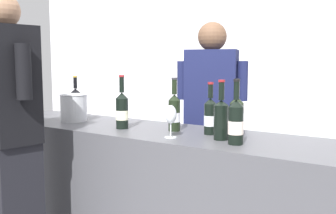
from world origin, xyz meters
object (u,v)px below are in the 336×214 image
Objects in this scene: wine_bottle_1 at (236,122)px; wine_bottle_3 at (236,115)px; wine_bottle_4 at (221,118)px; person_guest at (9,153)px; ice_bucket at (74,107)px; wine_bottle_0 at (210,116)px; wine_bottle_2 at (76,103)px; wine_bottle_5 at (122,110)px; wine_glass at (171,116)px; person_server at (211,135)px; wine_bottle_6 at (174,112)px.

wine_bottle_1 is 0.28m from wine_bottle_3.
wine_bottle_4 is 0.18× the size of person_guest.
wine_bottle_4 is at bearing -1.52° from ice_bucket.
wine_bottle_0 is 0.17m from wine_bottle_4.
wine_bottle_2 is at bearing -179.81° from wine_bottle_3.
wine_bottle_4 is at bearing -42.08° from wine_bottle_0.
wine_bottle_1 is 0.13m from wine_bottle_4.
ice_bucket is (0.15, -0.16, -0.01)m from wine_bottle_2.
wine_bottle_5 is (-0.56, -0.13, 0.01)m from wine_bottle_0.
wine_glass is 0.92× the size of ice_bucket.
person_guest is (-0.65, -1.30, 0.03)m from person_server.
wine_bottle_4 is 1.24m from person_guest.
wine_bottle_2 is (-1.21, 0.08, 0.00)m from wine_bottle_0.
person_server reaches higher than wine_bottle_6.
wine_glass is at bearing 29.94° from person_guest.
person_guest is at bearing -125.12° from wine_bottle_5.
ice_bucket is (-1.19, -0.16, -0.01)m from wine_bottle_3.
person_guest reaches higher than wine_bottle_4.
wine_bottle_2 is 1.62× the size of ice_bucket.
wine_bottle_2 is at bearing 164.73° from wine_glass.
person_server is at bearing 116.45° from wine_bottle_0.
wine_bottle_6 reaches higher than wine_glass.
person_guest is at bearing -116.42° from person_server.
person_guest is at bearing -151.91° from wine_bottle_4.
wine_bottle_5 is at bearing 176.72° from wine_bottle_1.
wine_bottle_6 is 0.22m from wine_glass.
wine_bottle_2 reaches higher than ice_bucket.
wine_bottle_1 is at bearing -67.36° from wine_bottle_3.
wine_bottle_4 is (-0.12, 0.07, 0.00)m from wine_bottle_1.
wine_bottle_6 is 0.83m from ice_bucket.
wine_bottle_3 is 1.78× the size of wine_glass.
wine_glass is at bearing -158.12° from wine_bottle_4.
wine_bottle_4 is 0.99× the size of wine_bottle_6.
person_server is (0.76, 0.70, -0.23)m from ice_bucket.
wine_bottle_6 is 1.00m from person_guest.
wine_bottle_4 is 1.64× the size of ice_bucket.
ice_bucket is at bearing 175.70° from wine_bottle_1.
wine_bottle_6 is (0.32, 0.11, -0.00)m from wine_bottle_5.
wine_bottle_4 is (0.12, -0.11, 0.01)m from wine_bottle_0.
wine_bottle_0 is 0.90× the size of wine_bottle_5.
wine_bottle_1 is 0.98× the size of wine_bottle_5.
wine_bottle_1 reaches higher than wine_bottle_4.
wine_glass is (-0.37, -0.04, 0.01)m from wine_bottle_1.
wine_bottle_1 is 1.68× the size of ice_bucket.
person_server reaches higher than wine_bottle_5.
wine_bottle_2 is 1.12m from wine_glass.
wine_bottle_0 is 1.07m from ice_bucket.
wine_bottle_5 reaches higher than wine_bottle_4.
wine_bottle_1 reaches higher than wine_glass.
wine_bottle_1 is 0.80m from wine_bottle_5.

